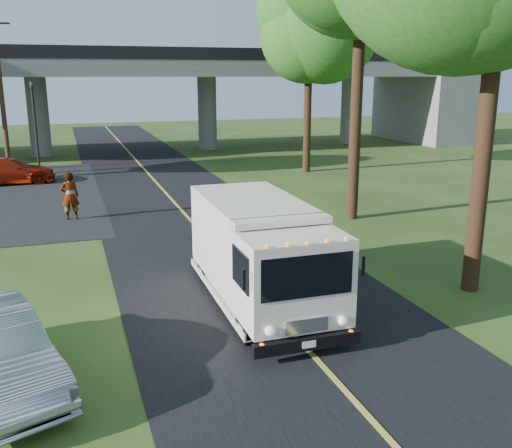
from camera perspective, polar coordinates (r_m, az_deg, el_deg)
name	(u,v)px	position (r m, az deg, el deg)	size (l,w,h in m)	color
ground	(292,334)	(12.86, 3.65, -10.88)	(120.00, 120.00, 0.00)	#2D3D15
road	(194,224)	(21.90, -6.23, -0.02)	(7.00, 90.00, 0.02)	black
lane_line	(194,224)	(21.89, -6.24, 0.03)	(0.12, 90.00, 0.01)	gold
overpass	(125,89)	(42.95, -12.95, 13.04)	(54.00, 10.00, 7.30)	slate
traffic_signal	(34,115)	(36.82, -21.28, 10.08)	(0.18, 0.22, 5.20)	black
utility_pole	(1,93)	(34.86, -24.13, 11.91)	(1.60, 0.26, 9.00)	#472D19
tree_right_far	(314,23)	(33.57, 5.83, 19.35)	(5.77, 5.67, 10.99)	#382314
step_van	(260,251)	(13.86, 0.43, -2.72)	(2.29, 6.13, 2.57)	silver
red_sedan	(8,171)	(32.55, -23.54, 4.89)	(1.91, 4.69, 1.36)	#951B09
pedestrian	(70,196)	(23.48, -18.11, 2.67)	(0.69, 0.45, 1.89)	gray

